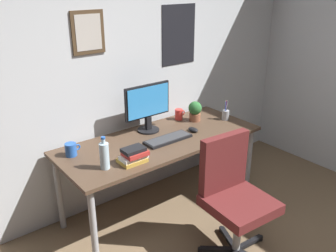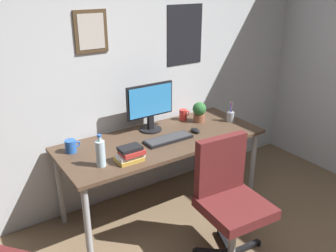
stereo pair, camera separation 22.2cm
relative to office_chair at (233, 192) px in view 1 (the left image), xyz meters
The scene contains 12 objects.
wall_back 1.46m from the office_chair, 101.93° to the left, with size 4.40×0.10×2.60m.
desk 0.78m from the office_chair, 97.50° to the left, with size 1.80×0.74×0.72m.
office_chair is the anchor object (origin of this frame).
monitor 1.07m from the office_chair, 95.00° to the left, with size 0.46×0.20×0.43m.
keyboard 0.73m from the office_chair, 96.27° to the left, with size 0.43×0.15×0.03m.
computer_mouse 0.77m from the office_chair, 72.46° to the left, with size 0.06×0.11×0.04m.
water_bottle 1.00m from the office_chair, 141.17° to the left, with size 0.07×0.07×0.25m.
coffee_mug_near 1.29m from the office_chair, 132.05° to the left, with size 0.13×0.09×0.10m.
coffee_mug_far 1.10m from the office_chair, 72.70° to the left, with size 0.11×0.08×0.10m.
potted_plant 1.04m from the office_chair, 65.15° to the left, with size 0.13×0.13×0.19m.
pen_cup 1.03m from the office_chair, 47.51° to the left, with size 0.07×0.07×0.20m.
book_stack_left 0.80m from the office_chair, 133.84° to the left, with size 0.21×0.16×0.12m.
Camera 1 is at (-1.56, -0.58, 2.02)m, focal length 38.55 mm.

